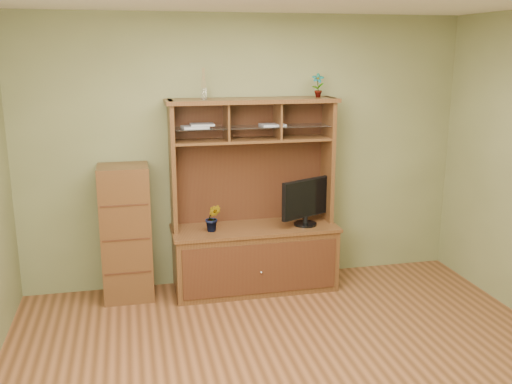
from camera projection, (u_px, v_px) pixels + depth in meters
name	position (u px, v px, depth m)	size (l,w,h in m)	color
room	(306.00, 201.00, 3.86)	(4.54, 4.04, 2.74)	#532F17
media_hutch	(254.00, 238.00, 5.70)	(1.66, 0.61, 1.90)	#422712
monitor	(306.00, 201.00, 5.64)	(0.55, 0.30, 0.47)	black
orchid_plant	(213.00, 218.00, 5.47)	(0.15, 0.12, 0.27)	#385C1F
top_plant	(318.00, 85.00, 5.55)	(0.12, 0.08, 0.23)	#3E6A25
reed_diffuser	(204.00, 87.00, 5.31)	(0.06, 0.06, 0.29)	silver
magazines	(223.00, 126.00, 5.44)	(1.01, 0.21, 0.04)	#B1B2B6
side_cabinet	(126.00, 233.00, 5.44)	(0.47, 0.43, 1.31)	#422712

